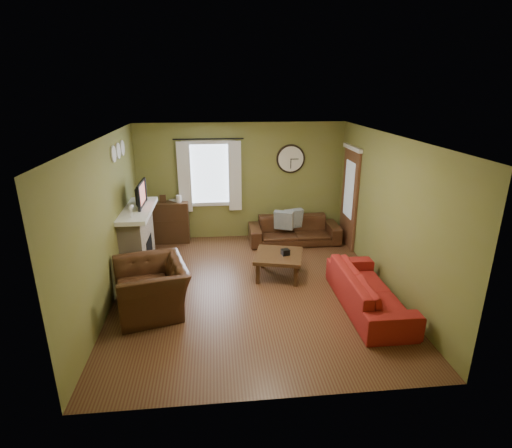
{
  "coord_description": "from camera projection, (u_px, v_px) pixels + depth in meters",
  "views": [
    {
      "loc": [
        -0.58,
        -6.16,
        3.35
      ],
      "look_at": [
        0.1,
        0.4,
        1.05
      ],
      "focal_mm": 28.0,
      "sensor_mm": 36.0,
      "label": 1
    }
  ],
  "objects": [
    {
      "name": "curtain_rod",
      "position": [
        208.0,
        139.0,
        8.46
      ],
      "size": [
        0.03,
        0.03,
        1.5
      ],
      "primitive_type": "cylinder",
      "color": "black",
      "rests_on": "wall_back"
    },
    {
      "name": "mantel",
      "position": [
        136.0,
        210.0,
        7.44
      ],
      "size": [
        0.58,
        1.6,
        0.08
      ],
      "primitive_type": "cube",
      "color": "white",
      "rests_on": "fireplace"
    },
    {
      "name": "wall_back",
      "position": [
        241.0,
        182.0,
        8.96
      ],
      "size": [
        4.6,
        0.0,
        2.6
      ],
      "primitive_type": "cube",
      "color": "olive",
      "rests_on": "ground"
    },
    {
      "name": "pillow_right",
      "position": [
        293.0,
        219.0,
        8.85
      ],
      "size": [
        0.45,
        0.25,
        0.43
      ],
      "primitive_type": "cube",
      "rotation": [
        0.0,
        0.0,
        0.3
      ],
      "color": "gray",
      "rests_on": "sofa_brown"
    },
    {
      "name": "wall_front",
      "position": [
        277.0,
        297.0,
        4.07
      ],
      "size": [
        4.6,
        0.0,
        2.6
      ],
      "primitive_type": "cube",
      "color": "olive",
      "rests_on": "ground"
    },
    {
      "name": "medallion_mid",
      "position": [
        118.0,
        151.0,
        7.06
      ],
      "size": [
        0.28,
        0.28,
        0.03
      ],
      "primitive_type": "cylinder",
      "color": "white",
      "rests_on": "wall_left"
    },
    {
      "name": "armchair",
      "position": [
        152.0,
        287.0,
        6.17
      ],
      "size": [
        1.32,
        1.43,
        0.77
      ],
      "primitive_type": "imported",
      "rotation": [
        0.0,
        0.0,
        -1.3
      ],
      "color": "#391F11",
      "rests_on": "floor"
    },
    {
      "name": "wall_right",
      "position": [
        388.0,
        213.0,
        6.74
      ],
      "size": [
        0.0,
        5.2,
        2.6
      ],
      "primitive_type": "cube",
      "color": "olive",
      "rests_on": "ground"
    },
    {
      "name": "bookshelf",
      "position": [
        171.0,
        222.0,
        8.88
      ],
      "size": [
        0.78,
        0.33,
        0.92
      ],
      "primitive_type": null,
      "color": "#372112",
      "rests_on": "floor"
    },
    {
      "name": "wall_clock",
      "position": [
        291.0,
        159.0,
        8.85
      ],
      "size": [
        0.64,
        0.06,
        0.64
      ],
      "primitive_type": null,
      "color": "white",
      "rests_on": "wall_back"
    },
    {
      "name": "floor",
      "position": [
        253.0,
        289.0,
        6.94
      ],
      "size": [
        4.6,
        5.2,
        0.0
      ],
      "primitive_type": "cube",
      "color": "#56341F",
      "rests_on": "ground"
    },
    {
      "name": "medallion_right",
      "position": [
        122.0,
        148.0,
        7.39
      ],
      "size": [
        0.28,
        0.28,
        0.03
      ],
      "primitive_type": "cylinder",
      "color": "white",
      "rests_on": "wall_left"
    },
    {
      "name": "curtain_left",
      "position": [
        184.0,
        177.0,
        8.67
      ],
      "size": [
        0.28,
        0.04,
        1.55
      ],
      "primitive_type": "cube",
      "color": "silver",
      "rests_on": "wall_back"
    },
    {
      "name": "curtain_right",
      "position": [
        235.0,
        176.0,
        8.78
      ],
      "size": [
        0.28,
        0.04,
        1.55
      ],
      "primitive_type": "cube",
      "color": "silver",
      "rests_on": "wall_back"
    },
    {
      "name": "tissue_box",
      "position": [
        285.0,
        257.0,
        7.24
      ],
      "size": [
        0.16,
        0.16,
        0.1
      ],
      "primitive_type": "cube",
      "rotation": [
        0.0,
        0.0,
        0.24
      ],
      "color": "black",
      "rests_on": "coffee_table"
    },
    {
      "name": "book",
      "position": [
        172.0,
        200.0,
        8.78
      ],
      "size": [
        0.27,
        0.27,
        0.02
      ],
      "primitive_type": "imported",
      "rotation": [
        0.0,
        0.0,
        0.76
      ],
      "color": "#3F2715",
      "rests_on": "bookshelf"
    },
    {
      "name": "ceiling",
      "position": [
        252.0,
        137.0,
        6.09
      ],
      "size": [
        4.6,
        5.2,
        0.0
      ],
      "primitive_type": "cube",
      "color": "white",
      "rests_on": "ground"
    },
    {
      "name": "wine_glass_a",
      "position": [
        131.0,
        212.0,
        6.86
      ],
      "size": [
        0.07,
        0.07,
        0.21
      ],
      "primitive_type": null,
      "color": "white",
      "rests_on": "mantel"
    },
    {
      "name": "coffee_table",
      "position": [
        279.0,
        265.0,
        7.32
      ],
      "size": [
        1.02,
        1.02,
        0.45
      ],
      "primitive_type": null,
      "rotation": [
        0.0,
        0.0,
        -0.25
      ],
      "color": "#3F2715",
      "rests_on": "floor"
    },
    {
      "name": "door",
      "position": [
        349.0,
        198.0,
        8.56
      ],
      "size": [
        0.05,
        0.9,
        2.1
      ],
      "primitive_type": "cube",
      "color": "brown",
      "rests_on": "floor"
    },
    {
      "name": "medallion_left",
      "position": [
        113.0,
        154.0,
        6.73
      ],
      "size": [
        0.28,
        0.28,
        0.03
      ],
      "primitive_type": "cylinder",
      "color": "white",
      "rests_on": "wall_left"
    },
    {
      "name": "fireplace",
      "position": [
        138.0,
        240.0,
        7.64
      ],
      "size": [
        0.4,
        1.4,
        1.1
      ],
      "primitive_type": "cube",
      "color": "#BEAB8B",
      "rests_on": "floor"
    },
    {
      "name": "firebox",
      "position": [
        149.0,
        251.0,
        7.74
      ],
      "size": [
        0.04,
        0.6,
        0.55
      ],
      "primitive_type": "cube",
      "color": "black",
      "rests_on": "fireplace"
    },
    {
      "name": "tv_screen",
      "position": [
        142.0,
        194.0,
        7.51
      ],
      "size": [
        0.02,
        0.62,
        0.36
      ],
      "primitive_type": "cube",
      "color": "#994C3F",
      "rests_on": "mantel"
    },
    {
      "name": "wall_left",
      "position": [
        107.0,
        223.0,
        6.29
      ],
      "size": [
        0.0,
        5.2,
        2.6
      ],
      "primitive_type": "cube",
      "color": "olive",
      "rests_on": "ground"
    },
    {
      "name": "window_pane",
      "position": [
        210.0,
        174.0,
        8.8
      ],
      "size": [
        1.0,
        0.02,
        1.3
      ],
      "primitive_type": null,
      "color": "silver",
      "rests_on": "wall_back"
    },
    {
      "name": "sofa_brown",
      "position": [
        294.0,
        230.0,
        8.89
      ],
      "size": [
        1.99,
        0.78,
        0.58
      ],
      "primitive_type": "imported",
      "color": "#391F11",
      "rests_on": "floor"
    },
    {
      "name": "tv",
      "position": [
        138.0,
        197.0,
        7.52
      ],
      "size": [
        0.08,
        0.6,
        0.35
      ],
      "primitive_type": "imported",
      "rotation": [
        0.0,
        0.0,
        1.57
      ],
      "color": "black",
      "rests_on": "mantel"
    },
    {
      "name": "pillow_left",
      "position": [
        284.0,
        220.0,
        8.74
      ],
      "size": [
        0.43,
        0.28,
        0.42
      ],
      "primitive_type": "cube",
      "rotation": [
        0.0,
        0.0,
        -0.4
      ],
      "color": "gray",
      "rests_on": "sofa_brown"
    },
    {
      "name": "wine_glass_b",
      "position": [
        132.0,
        210.0,
        6.95
      ],
      "size": [
        0.07,
        0.07,
        0.21
      ],
      "primitive_type": null,
      "color": "white",
      "rests_on": "mantel"
    },
    {
      "name": "sofa_red",
      "position": [
        369.0,
        290.0,
        6.27
      ],
      "size": [
        0.8,
        2.06,
        0.6
      ],
      "primitive_type": "imported",
      "rotation": [
        0.0,
        0.0,
        1.57
      ],
      "color": "maroon",
      "rests_on": "floor"
    }
  ]
}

